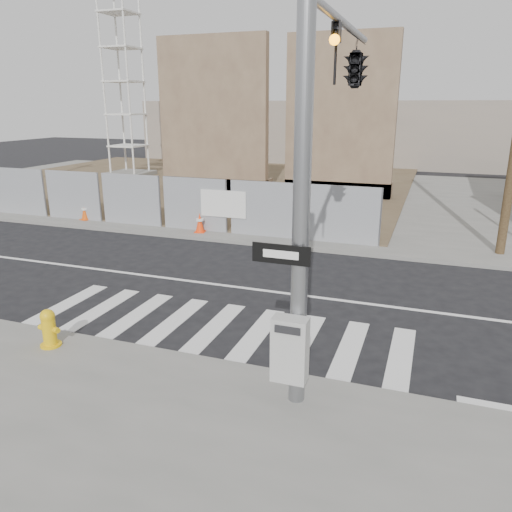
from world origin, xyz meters
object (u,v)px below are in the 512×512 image
(crane_tower, at_px, (120,32))
(traffic_cone_c, at_px, (200,223))
(fire_hydrant, at_px, (49,328))
(traffic_cone_d, at_px, (213,220))
(signal_pole, at_px, (341,102))
(traffic_cone_b, at_px, (85,212))

(crane_tower, xyz_separation_m, traffic_cone_c, (11.12, -12.26, -8.54))
(fire_hydrant, distance_m, traffic_cone_d, 10.05)
(crane_tower, height_order, fire_hydrant, crane_tower)
(crane_tower, bearing_deg, fire_hydrant, -60.24)
(signal_pole, xyz_separation_m, traffic_cone_d, (-6.10, 7.40, -4.31))
(crane_tower, distance_m, traffic_cone_b, 15.78)
(crane_tower, relative_size, traffic_cone_d, 25.54)
(signal_pole, relative_size, crane_tower, 0.39)
(crane_tower, distance_m, traffic_cone_c, 18.63)
(fire_hydrant, bearing_deg, traffic_cone_d, 108.03)
(signal_pole, xyz_separation_m, crane_tower, (-17.49, 19.05, 4.24))
(traffic_cone_b, xyz_separation_m, traffic_cone_d, (5.71, 0.33, 0.00))
(traffic_cone_b, relative_size, traffic_cone_d, 1.00)
(traffic_cone_c, relative_size, traffic_cone_d, 1.04)
(fire_hydrant, distance_m, traffic_cone_c, 9.46)
(crane_tower, bearing_deg, traffic_cone_d, -45.62)
(fire_hydrant, relative_size, traffic_cone_b, 1.10)
(signal_pole, bearing_deg, crane_tower, 132.57)
(fire_hydrant, distance_m, traffic_cone_b, 11.75)
(signal_pole, bearing_deg, traffic_cone_d, 129.49)
(crane_tower, bearing_deg, traffic_cone_c, -47.79)
(traffic_cone_d, bearing_deg, crane_tower, 134.38)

